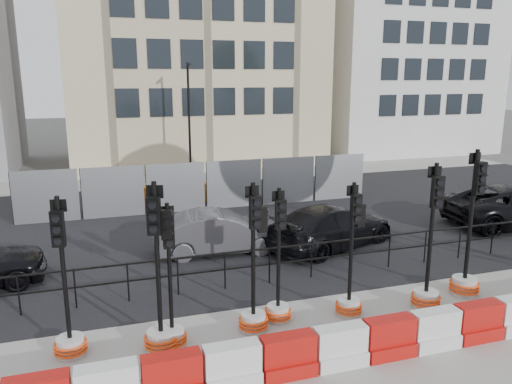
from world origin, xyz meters
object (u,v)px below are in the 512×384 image
object	(u,v)px
traffic_signal_a	(68,325)
car_c	(331,226)
traffic_signal_h	(467,266)
traffic_signal_d	(254,297)

from	to	relation	value
traffic_signal_a	car_c	xyz separation A→B (m)	(7.70, 4.27, 0.01)
traffic_signal_h	car_c	distance (m)	4.59
traffic_signal_d	traffic_signal_h	bearing A→B (deg)	-3.80
traffic_signal_h	car_c	size ratio (longest dim) A/B	0.73
traffic_signal_a	traffic_signal_d	xyz separation A→B (m)	(3.71, -0.15, 0.11)
traffic_signal_d	traffic_signal_h	distance (m)	5.56
traffic_signal_a	traffic_signal_d	size ratio (longest dim) A/B	0.99
traffic_signal_a	car_c	world-z (taller)	traffic_signal_a
traffic_signal_a	traffic_signal_h	xyz separation A→B (m)	(9.28, -0.04, 0.09)
car_c	traffic_signal_d	bearing A→B (deg)	116.71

